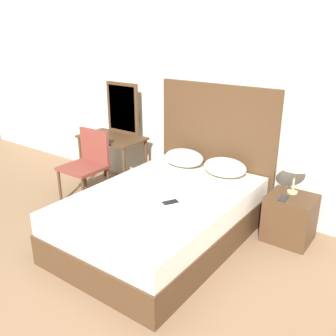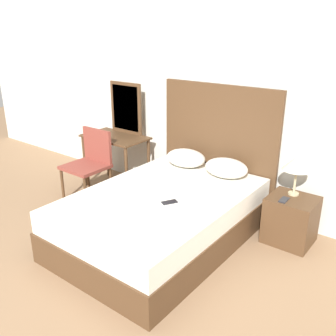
{
  "view_description": "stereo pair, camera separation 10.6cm",
  "coord_description": "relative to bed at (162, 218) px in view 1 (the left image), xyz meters",
  "views": [
    {
      "loc": [
        1.99,
        -1.49,
        2.13
      ],
      "look_at": [
        -0.09,
        1.38,
        0.78
      ],
      "focal_mm": 40.0,
      "sensor_mm": 36.0,
      "label": 1
    },
    {
      "loc": [
        2.08,
        -1.42,
        2.13
      ],
      "look_at": [
        -0.09,
        1.38,
        0.78
      ],
      "focal_mm": 40.0,
      "sensor_mm": 36.0,
      "label": 2
    }
  ],
  "objects": [
    {
      "name": "headboard",
      "position": [
        0.0,
        1.09,
        0.49
      ],
      "size": [
        1.53,
        0.05,
        1.51
      ],
      "color": "#4C331E",
      "rests_on": "ground_plane"
    },
    {
      "name": "wall_back",
      "position": [
        0.09,
        1.17,
        1.09
      ],
      "size": [
        10.0,
        0.06,
        2.7
      ],
      "color": "silver",
      "rests_on": "ground_plane"
    },
    {
      "name": "bed",
      "position": [
        0.0,
        0.0,
        0.0
      ],
      "size": [
        1.46,
        2.14,
        0.53
      ],
      "color": "#4C331E",
      "rests_on": "ground_plane"
    },
    {
      "name": "phone_on_nightstand",
      "position": [
        1.02,
        0.69,
        0.24
      ],
      "size": [
        0.08,
        0.15,
        0.01
      ],
      "color": "#232328",
      "rests_on": "nightstand"
    },
    {
      "name": "nightstand",
      "position": [
        1.07,
        0.8,
        -0.02
      ],
      "size": [
        0.47,
        0.43,
        0.5
      ],
      "color": "#4C331E",
      "rests_on": "ground_plane"
    },
    {
      "name": "ground_plane",
      "position": [
        0.09,
        -1.28,
        -0.26
      ],
      "size": [
        16.0,
        16.0,
        0.0
      ],
      "primitive_type": "plane",
      "color": "#8C6B4C"
    },
    {
      "name": "pillow_right",
      "position": [
        0.28,
        0.82,
        0.37
      ],
      "size": [
        0.5,
        0.39,
        0.2
      ],
      "color": "silver",
      "rests_on": "bed"
    },
    {
      "name": "chair",
      "position": [
        -1.36,
        0.25,
        0.27
      ],
      "size": [
        0.5,
        0.48,
        0.91
      ],
      "color": "brown",
      "rests_on": "ground_plane"
    },
    {
      "name": "phone_on_bed",
      "position": [
        0.19,
        -0.11,
        0.27
      ],
      "size": [
        0.13,
        0.17,
        0.01
      ],
      "color": "black",
      "rests_on": "bed"
    },
    {
      "name": "vanity_mirror",
      "position": [
        -1.38,
        0.95,
        0.82
      ],
      "size": [
        0.54,
        0.03,
        0.69
      ],
      "color": "#4C331E",
      "rests_on": "vanity_desk"
    },
    {
      "name": "table_lamp",
      "position": [
        1.04,
        0.89,
        0.58
      ],
      "size": [
        0.29,
        0.29,
        0.43
      ],
      "color": "tan",
      "rests_on": "nightstand"
    },
    {
      "name": "vanity_desk",
      "position": [
        -1.38,
        0.72,
        0.34
      ],
      "size": [
        0.89,
        0.52,
        0.74
      ],
      "color": "#4C331E",
      "rests_on": "ground_plane"
    },
    {
      "name": "pillow_left",
      "position": [
        -0.28,
        0.82,
        0.37
      ],
      "size": [
        0.5,
        0.39,
        0.2
      ],
      "color": "silver",
      "rests_on": "bed"
    }
  ]
}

